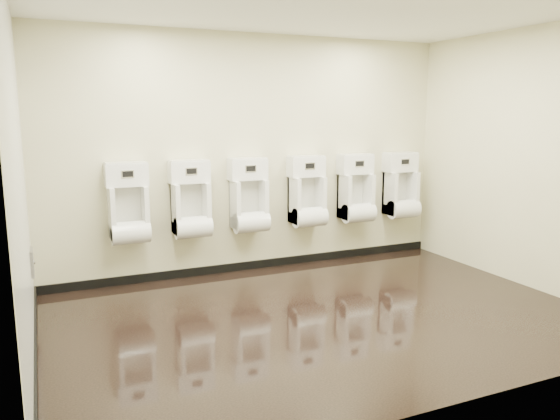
# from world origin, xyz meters

# --- Properties ---
(ground) EXTENTS (5.00, 3.50, 0.00)m
(ground) POSITION_xyz_m (0.00, 0.00, 0.00)
(ground) COLOR black
(ground) RESTS_ON ground
(ceiling) EXTENTS (5.00, 3.50, 0.00)m
(ceiling) POSITION_xyz_m (0.00, 0.00, 2.80)
(ceiling) COLOR silver
(back_wall) EXTENTS (5.00, 0.02, 2.80)m
(back_wall) POSITION_xyz_m (0.00, 1.75, 1.40)
(back_wall) COLOR beige
(back_wall) RESTS_ON ground
(front_wall) EXTENTS (5.00, 0.02, 2.80)m
(front_wall) POSITION_xyz_m (0.00, -1.75, 1.40)
(front_wall) COLOR beige
(front_wall) RESTS_ON ground
(left_wall) EXTENTS (0.02, 3.50, 2.80)m
(left_wall) POSITION_xyz_m (-2.50, 0.00, 1.40)
(left_wall) COLOR beige
(left_wall) RESTS_ON ground
(right_wall) EXTENTS (0.02, 3.50, 2.80)m
(right_wall) POSITION_xyz_m (2.50, 0.00, 1.40)
(right_wall) COLOR beige
(right_wall) RESTS_ON ground
(tile_overlay_left) EXTENTS (0.01, 3.50, 2.80)m
(tile_overlay_left) POSITION_xyz_m (-2.50, 0.00, 1.40)
(tile_overlay_left) COLOR white
(tile_overlay_left) RESTS_ON ground
(skirting_back) EXTENTS (5.00, 0.02, 0.10)m
(skirting_back) POSITION_xyz_m (0.00, 1.74, 0.05)
(skirting_back) COLOR black
(skirting_back) RESTS_ON ground
(skirting_left) EXTENTS (0.02, 3.50, 0.10)m
(skirting_left) POSITION_xyz_m (-2.49, 0.00, 0.05)
(skirting_left) COLOR black
(skirting_left) RESTS_ON ground
(access_panel) EXTENTS (0.04, 0.25, 0.25)m
(access_panel) POSITION_xyz_m (-2.48, 1.20, 0.50)
(access_panel) COLOR #9E9EA3
(access_panel) RESTS_ON left_wall
(urinal_0) EXTENTS (0.45, 0.34, 0.85)m
(urinal_0) POSITION_xyz_m (-1.51, 1.60, 0.88)
(urinal_0) COLOR silver
(urinal_0) RESTS_ON back_wall
(urinal_1) EXTENTS (0.45, 0.34, 0.85)m
(urinal_1) POSITION_xyz_m (-0.83, 1.60, 0.88)
(urinal_1) COLOR silver
(urinal_1) RESTS_ON back_wall
(urinal_2) EXTENTS (0.45, 0.34, 0.85)m
(urinal_2) POSITION_xyz_m (-0.13, 1.60, 0.88)
(urinal_2) COLOR silver
(urinal_2) RESTS_ON back_wall
(urinal_3) EXTENTS (0.45, 0.34, 0.85)m
(urinal_3) POSITION_xyz_m (0.63, 1.60, 0.88)
(urinal_3) COLOR silver
(urinal_3) RESTS_ON back_wall
(urinal_4) EXTENTS (0.45, 0.34, 0.85)m
(urinal_4) POSITION_xyz_m (1.33, 1.60, 0.88)
(urinal_4) COLOR silver
(urinal_4) RESTS_ON back_wall
(urinal_5) EXTENTS (0.45, 0.34, 0.85)m
(urinal_5) POSITION_xyz_m (2.03, 1.60, 0.88)
(urinal_5) COLOR silver
(urinal_5) RESTS_ON back_wall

